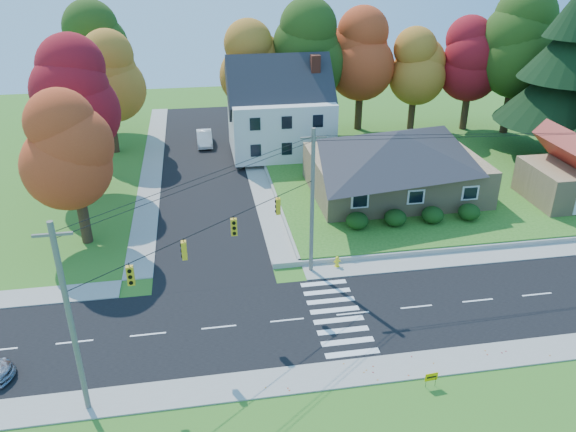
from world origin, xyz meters
name	(u,v)px	position (x,y,z in m)	size (l,w,h in m)	color
ground	(353,314)	(0.00, 0.00, 0.00)	(120.00, 120.00, 0.00)	#3D7923
road_main	(353,313)	(0.00, 0.00, 0.01)	(90.00, 8.00, 0.02)	black
road_cross	(204,167)	(-8.00, 26.00, 0.01)	(8.00, 44.00, 0.02)	black
sidewalk_north	(333,270)	(0.00, 5.00, 0.04)	(90.00, 2.00, 0.08)	#9C9A90
sidewalk_south	(379,370)	(0.00, -5.00, 0.04)	(90.00, 2.00, 0.08)	#9C9A90
lawn	(425,170)	(13.00, 21.00, 0.25)	(30.00, 30.00, 0.50)	#3D7923
ranch_house	(395,161)	(8.00, 16.00, 3.27)	(14.60, 10.60, 5.40)	tan
colonial_house	(281,112)	(0.04, 28.00, 4.58)	(10.40, 8.40, 9.60)	silver
garage	(574,173)	(22.00, 11.99, 2.84)	(7.30, 6.30, 4.60)	tan
hedge_row	(414,216)	(7.50, 9.80, 1.14)	(10.70, 1.70, 1.27)	#163A10
traffic_infrastructure	(349,227)	(-0.15, 1.35, 5.15)	(38.10, 10.66, 10.00)	#666059
tree_lot_0	(253,64)	(-2.00, 34.00, 8.31)	(6.72, 6.72, 12.51)	#3F2A19
tree_lot_1	(310,51)	(4.00, 33.00, 9.61)	(7.84, 7.84, 14.60)	#3F2A19
tree_lot_2	(362,54)	(10.00, 34.00, 8.96)	(7.28, 7.28, 13.56)	#3F2A19
tree_lot_3	(416,66)	(16.00, 33.00, 7.65)	(6.16, 6.16, 11.47)	#3F2A19
tree_lot_4	(472,60)	(22.00, 32.00, 8.31)	(6.72, 6.72, 12.51)	#3F2A19
tree_lot_5	(519,43)	(26.00, 30.00, 10.27)	(8.40, 8.40, 15.64)	#3F2A19
conifer_east_a	(572,67)	(27.00, 22.00, 9.39)	(12.80, 12.80, 16.96)	#3F2A19
tree_west_0	(72,150)	(-17.00, 12.00, 7.15)	(6.16, 6.16, 11.47)	#3F2A19
tree_west_1	(77,96)	(-18.00, 22.00, 8.46)	(7.28, 7.28, 13.56)	#3F2A19
tree_west_2	(106,78)	(-17.00, 32.00, 7.81)	(6.72, 6.72, 12.51)	#3F2A19
tree_west_3	(94,51)	(-19.00, 40.00, 9.11)	(7.84, 7.84, 14.60)	#3F2A19
white_car	(204,138)	(-7.65, 32.67, 0.77)	(1.60, 4.58, 1.51)	silver
fire_hydrant	(337,262)	(0.36, 5.35, 0.39)	(0.47, 0.37, 0.82)	yellow
yard_sign	(431,377)	(2.17, -6.57, 0.61)	(0.68, 0.08, 0.85)	black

